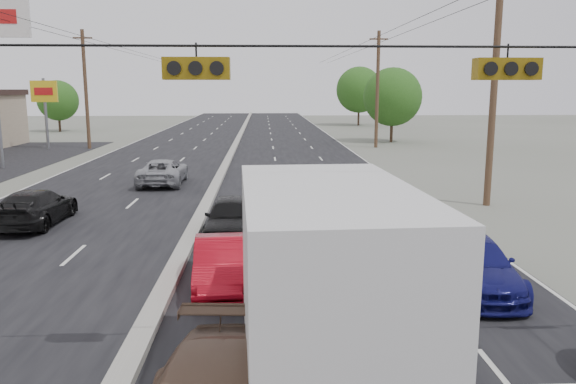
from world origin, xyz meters
name	(u,v)px	position (x,y,z in m)	size (l,w,h in m)	color
road_surface	(227,163)	(0.00, 30.00, 0.00)	(20.00, 160.00, 0.02)	black
center_median	(227,162)	(0.00, 30.00, 0.10)	(0.50, 160.00, 0.20)	gray
utility_pole_left_c	(86,89)	(-12.50, 40.00, 5.11)	(1.60, 0.30, 10.00)	#422D1E
utility_pole_right_b	(494,89)	(12.50, 15.00, 5.11)	(1.60, 0.30, 10.00)	#422D1E
utility_pole_right_c	(377,89)	(12.50, 40.00, 5.11)	(1.60, 0.30, 10.00)	#422D1E
traffic_signals	(190,66)	(1.40, 0.00, 5.49)	(25.00, 0.30, 0.54)	black
pole_sign_far	(44,97)	(-16.00, 40.00, 4.41)	(2.20, 0.25, 6.00)	slate
tree_left_far	(58,101)	(-22.00, 60.00, 3.72)	(4.80, 4.80, 6.12)	#382619
tree_right_mid	(393,97)	(15.00, 45.00, 4.34)	(5.60, 5.60, 7.14)	#382619
tree_right_far	(359,90)	(16.00, 70.00, 4.96)	(6.40, 6.40, 8.16)	#382619
box_truck	(321,285)	(3.51, -0.16, 1.88)	(2.87, 7.34, 3.67)	black
red_sedan	(220,264)	(1.40, 5.00, 0.63)	(1.33, 3.81, 1.25)	#A60A18
queue_car_a	(231,217)	(1.40, 9.97, 0.72)	(1.69, 4.21, 1.43)	black
queue_car_b	(355,225)	(5.49, 8.34, 0.79)	(1.68, 4.81, 1.58)	silver
queue_car_d	(472,264)	(7.93, 4.59, 0.66)	(1.84, 4.52, 1.31)	navy
oncoming_near	(35,207)	(-6.13, 12.12, 0.69)	(1.92, 4.73, 1.37)	black
oncoming_far	(163,172)	(-2.91, 21.20, 0.68)	(2.27, 4.93, 1.37)	gray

